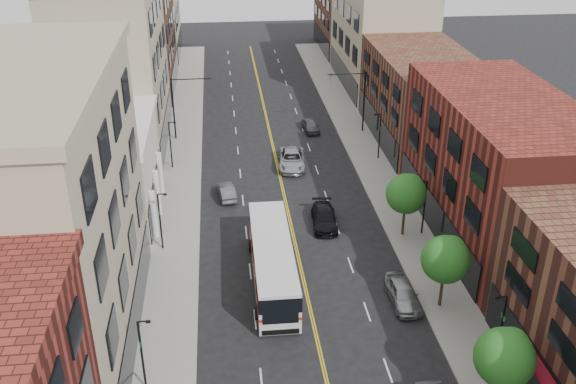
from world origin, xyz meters
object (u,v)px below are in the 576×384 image
object	(u,v)px
car_lane_b	(292,159)
car_parked_far	(403,293)
car_lane_c	(310,126)
city_bus	(273,260)
car_lane_behind	(227,191)
car_lane_a	(324,218)

from	to	relation	value
car_lane_b	car_parked_far	bearing A→B (deg)	-71.69
car_lane_c	city_bus	bearing A→B (deg)	-109.23
car_parked_far	city_bus	bearing A→B (deg)	157.00
city_bus	car_lane_b	xyz separation A→B (m)	(3.86, 20.64, -1.15)
city_bus	car_lane_behind	bearing A→B (deg)	102.85
car_lane_a	car_lane_b	distance (m)	12.66
city_bus	car_lane_c	size ratio (longest dim) A/B	3.30
city_bus	car_lane_behind	size ratio (longest dim) A/B	3.30
car_lane_behind	car_lane_a	world-z (taller)	car_lane_a
car_parked_far	car_lane_a	bearing A→B (deg)	107.12
car_parked_far	car_lane_c	distance (m)	34.16
car_lane_a	car_lane_behind	bearing A→B (deg)	147.19
car_lane_behind	city_bus	bearing A→B (deg)	94.93
car_lane_b	city_bus	bearing A→B (deg)	-94.54
car_parked_far	car_lane_c	size ratio (longest dim) A/B	1.17
car_parked_far	car_lane_b	world-z (taller)	car_lane_b
car_parked_far	car_lane_behind	xyz separation A→B (m)	(-12.28, 17.94, -0.14)
car_lane_behind	car_lane_a	xyz separation A→B (m)	(8.41, -6.22, 0.08)
city_bus	car_lane_b	world-z (taller)	city_bus
city_bus	car_parked_far	size ratio (longest dim) A/B	2.81
city_bus	car_lane_a	size ratio (longest dim) A/B	2.58
car_lane_b	car_lane_c	xyz separation A→B (m)	(3.34, 9.80, -0.14)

